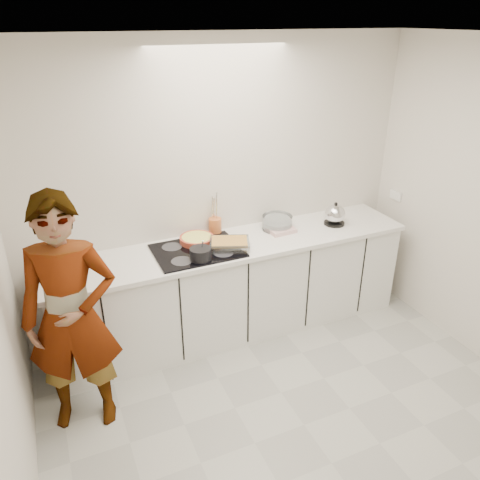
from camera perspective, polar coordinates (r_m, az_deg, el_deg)
name	(u,v)px	position (r m, az deg, el deg)	size (l,w,h in m)	color
floor	(304,425)	(3.70, 7.83, -21.44)	(3.60, 3.20, 0.00)	#B2B2A9
ceiling	(336,38)	(2.54, 11.59, 22.96)	(3.60, 3.20, 0.00)	white
wall_back	(220,189)	(4.20, -2.42, 6.18)	(3.60, 0.00, 2.60)	silver
base_cabinets	(235,290)	(4.31, -0.63, -6.06)	(3.20, 0.58, 0.87)	white
countertop	(235,245)	(4.09, -0.66, -0.62)	(3.24, 0.64, 0.04)	white
hob	(197,251)	(3.95, -5.22, -1.29)	(0.72, 0.54, 0.01)	black
tart_dish	(197,239)	(4.07, -5.28, 0.13)	(0.40, 0.40, 0.05)	#BA442D
saucepan	(201,254)	(3.77, -4.83, -1.68)	(0.20, 0.20, 0.17)	black
baking_dish	(230,243)	(3.96, -1.29, -0.42)	(0.40, 0.35, 0.06)	silver
mixing_bowl	(277,223)	(4.34, 4.55, 2.08)	(0.32, 0.32, 0.13)	silver
tea_towel	(282,230)	(4.30, 5.08, 1.22)	(0.24, 0.17, 0.04)	white
kettle	(335,215)	(4.50, 11.49, 3.00)	(0.24, 0.24, 0.22)	black
utensil_crock	(215,226)	(4.24, -3.05, 1.74)	(0.12, 0.12, 0.14)	#CF6A32
cook	(71,318)	(3.36, -19.86, -8.88)	(0.64, 0.42, 1.76)	white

